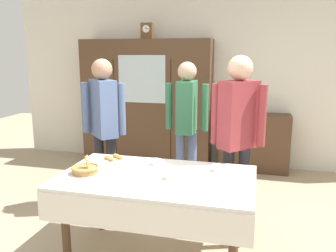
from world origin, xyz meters
TOP-DOWN VIEW (x-y plane):
  - ground_plane at (0.00, 0.00)m, footprint 12.00×12.00m
  - back_wall at (0.00, 2.65)m, footprint 6.40×0.10m
  - dining_table at (0.00, -0.23)m, footprint 1.64×0.98m
  - wall_cabinet at (-0.90, 2.35)m, footprint 2.05×0.46m
  - mantel_clock at (-0.88, 2.35)m, footprint 0.18×0.11m
  - bookshelf_low at (0.79, 2.41)m, footprint 1.03×0.35m
  - book_stack at (0.79, 2.41)m, footprint 0.17×0.21m
  - tea_cup_mid_left at (0.48, 0.04)m, footprint 0.13×0.13m
  - tea_cup_mid_right at (0.13, -0.26)m, footprint 0.13×0.13m
  - tea_cup_center at (-0.08, 0.07)m, footprint 0.13×0.13m
  - bread_basket at (-0.62, -0.28)m, footprint 0.24×0.24m
  - pastry_plate at (-0.52, 0.12)m, footprint 0.28×0.28m
  - spoon_mid_right at (-0.10, -0.30)m, footprint 0.12×0.02m
  - spoon_center at (0.69, -0.42)m, footprint 0.12×0.02m
  - person_behind_table_right at (0.63, 0.46)m, footprint 0.52×0.40m
  - person_by_cabinet at (-0.01, 1.17)m, footprint 0.52×0.36m
  - person_behind_table_left at (-0.86, 0.66)m, footprint 0.52×0.40m

SIDE VIEW (x-z plane):
  - ground_plane at x=0.00m, z-range 0.00..0.00m
  - bookshelf_low at x=0.79m, z-range 0.00..0.88m
  - dining_table at x=0.00m, z-range 0.27..1.03m
  - spoon_mid_right at x=-0.10m, z-range 0.76..0.76m
  - spoon_center at x=0.69m, z-range 0.76..0.76m
  - pastry_plate at x=-0.52m, z-range 0.75..0.79m
  - tea_cup_mid_left at x=0.48m, z-range 0.75..0.81m
  - tea_cup_mid_right at x=0.13m, z-range 0.75..0.81m
  - tea_cup_center at x=-0.08m, z-range 0.75..0.82m
  - bread_basket at x=-0.62m, z-range 0.71..0.87m
  - book_stack at x=0.79m, z-range 0.88..0.93m
  - wall_cabinet at x=-0.90m, z-range 0.00..1.98m
  - person_by_cabinet at x=-0.01m, z-range 0.18..1.86m
  - person_behind_table_left at x=-0.86m, z-range 0.19..1.91m
  - person_behind_table_right at x=0.63m, z-range 0.20..1.96m
  - back_wall at x=0.00m, z-range 0.00..2.70m
  - mantel_clock at x=-0.88m, z-range 1.98..2.22m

